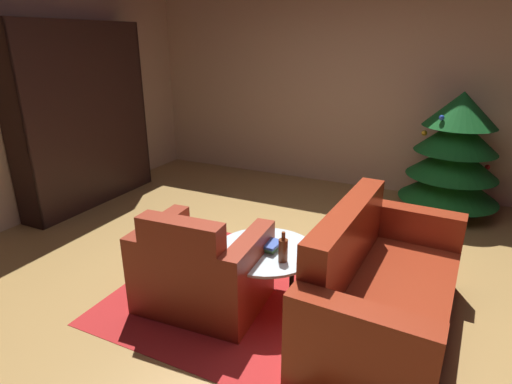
# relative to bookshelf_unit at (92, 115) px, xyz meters

# --- Properties ---
(ground_plane) EXTENTS (7.62, 7.62, 0.00)m
(ground_plane) POSITION_rel_bookshelf_unit_xyz_m (2.96, -0.96, -1.06)
(ground_plane) COLOR olive
(wall_back) EXTENTS (6.47, 0.06, 2.76)m
(wall_back) POSITION_rel_bookshelf_unit_xyz_m (2.96, 1.93, 0.32)
(wall_back) COLOR tan
(wall_back) RESTS_ON ground
(area_rug) EXTENTS (2.44, 1.82, 0.01)m
(area_rug) POSITION_rel_bookshelf_unit_xyz_m (2.88, -1.11, -1.06)
(area_rug) COLOR #A22020
(area_rug) RESTS_ON ground
(bookshelf_unit) EXTENTS (0.35, 1.79, 2.12)m
(bookshelf_unit) POSITION_rel_bookshelf_unit_xyz_m (0.00, 0.00, 0.00)
(bookshelf_unit) COLOR black
(bookshelf_unit) RESTS_ON ground
(armchair_red) EXTENTS (0.94, 0.75, 0.81)m
(armchair_red) POSITION_rel_bookshelf_unit_xyz_m (2.40, -1.38, -0.77)
(armchair_red) COLOR maroon
(armchair_red) RESTS_ON ground
(couch_red) EXTENTS (0.88, 1.71, 0.88)m
(couch_red) POSITION_rel_bookshelf_unit_xyz_m (3.66, -1.10, -0.76)
(couch_red) COLOR maroon
(couch_red) RESTS_ON ground
(coffee_table) EXTENTS (0.76, 0.76, 0.46)m
(coffee_table) POSITION_rel_bookshelf_unit_xyz_m (2.82, -1.14, -0.64)
(coffee_table) COLOR black
(coffee_table) RESTS_ON ground
(book_stack_on_table) EXTENTS (0.21, 0.18, 0.06)m
(book_stack_on_table) POSITION_rel_bookshelf_unit_xyz_m (2.82, -1.13, -0.57)
(book_stack_on_table) COLOR #458A49
(book_stack_on_table) RESTS_ON coffee_table
(bottle_on_table) EXTENTS (0.07, 0.07, 0.22)m
(bottle_on_table) POSITION_rel_bookshelf_unit_xyz_m (3.00, -1.25, -0.52)
(bottle_on_table) COLOR #602F18
(bottle_on_table) RESTS_ON coffee_table
(decorated_tree) EXTENTS (1.09, 1.09, 1.40)m
(decorated_tree) POSITION_rel_bookshelf_unit_xyz_m (3.99, 1.40, -0.36)
(decorated_tree) COLOR brown
(decorated_tree) RESTS_ON ground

